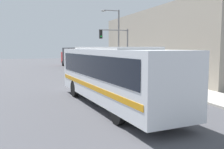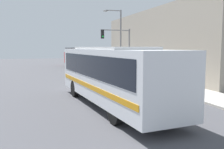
{
  "view_description": "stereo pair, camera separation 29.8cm",
  "coord_description": "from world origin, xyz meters",
  "px_view_note": "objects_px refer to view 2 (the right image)",
  "views": [
    {
      "loc": [
        -5.08,
        -12.74,
        3.23
      ],
      "look_at": [
        0.26,
        2.93,
        1.4
      ],
      "focal_mm": 40.0,
      "sensor_mm": 36.0,
      "label": 1
    },
    {
      "loc": [
        -4.8,
        -12.83,
        3.23
      ],
      "look_at": [
        0.26,
        2.93,
        1.4
      ],
      "focal_mm": 40.0,
      "sensor_mm": 36.0,
      "label": 2
    }
  ],
  "objects_px": {
    "city_bus": "(111,72)",
    "fire_hydrant": "(179,86)",
    "delivery_truck": "(74,56)",
    "traffic_light_pole": "(119,44)",
    "parking_meter": "(144,71)",
    "street_lamp": "(119,36)"
  },
  "relations": [
    {
      "from": "traffic_light_pole",
      "to": "parking_meter",
      "type": "bearing_deg",
      "value": -76.62
    },
    {
      "from": "fire_hydrant",
      "to": "parking_meter",
      "type": "distance_m",
      "value": 5.78
    },
    {
      "from": "city_bus",
      "to": "parking_meter",
      "type": "bearing_deg",
      "value": 49.0
    },
    {
      "from": "delivery_truck",
      "to": "fire_hydrant",
      "type": "xyz_separation_m",
      "value": [
        3.38,
        -25.57,
        -1.21
      ]
    },
    {
      "from": "fire_hydrant",
      "to": "city_bus",
      "type": "bearing_deg",
      "value": -157.19
    },
    {
      "from": "fire_hydrant",
      "to": "street_lamp",
      "type": "height_order",
      "value": "street_lamp"
    },
    {
      "from": "traffic_light_pole",
      "to": "city_bus",
      "type": "bearing_deg",
      "value": -111.25
    },
    {
      "from": "parking_meter",
      "to": "street_lamp",
      "type": "relative_size",
      "value": 0.17
    },
    {
      "from": "delivery_truck",
      "to": "fire_hydrant",
      "type": "relative_size",
      "value": 11.22
    },
    {
      "from": "fire_hydrant",
      "to": "parking_meter",
      "type": "xyz_separation_m",
      "value": [
        0.0,
        5.75,
        0.51
      ]
    },
    {
      "from": "city_bus",
      "to": "traffic_light_pole",
      "type": "xyz_separation_m",
      "value": [
        4.84,
        12.43,
        1.71
      ]
    },
    {
      "from": "city_bus",
      "to": "fire_hydrant",
      "type": "relative_size",
      "value": 15.99
    },
    {
      "from": "city_bus",
      "to": "traffic_light_pole",
      "type": "bearing_deg",
      "value": 63.17
    },
    {
      "from": "city_bus",
      "to": "fire_hydrant",
      "type": "bearing_deg",
      "value": 17.24
    },
    {
      "from": "street_lamp",
      "to": "traffic_light_pole",
      "type": "bearing_deg",
      "value": -108.08
    },
    {
      "from": "delivery_truck",
      "to": "street_lamp",
      "type": "relative_size",
      "value": 1.06
    },
    {
      "from": "parking_meter",
      "to": "street_lamp",
      "type": "bearing_deg",
      "value": 90.2
    },
    {
      "from": "city_bus",
      "to": "traffic_light_pole",
      "type": "distance_m",
      "value": 13.45
    },
    {
      "from": "city_bus",
      "to": "fire_hydrant",
      "type": "distance_m",
      "value": 6.49
    },
    {
      "from": "fire_hydrant",
      "to": "parking_meter",
      "type": "height_order",
      "value": "parking_meter"
    },
    {
      "from": "city_bus",
      "to": "parking_meter",
      "type": "distance_m",
      "value": 10.11
    },
    {
      "from": "city_bus",
      "to": "street_lamp",
      "type": "bearing_deg",
      "value": 63.78
    }
  ]
}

